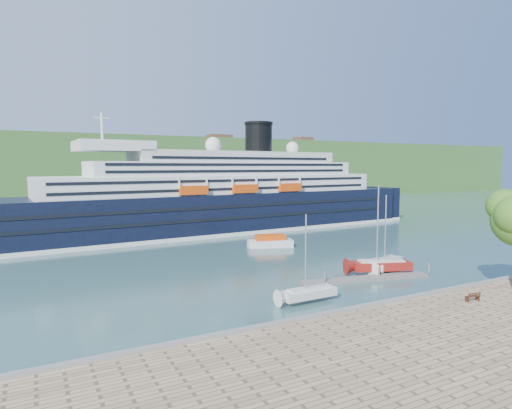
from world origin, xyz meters
name	(u,v)px	position (x,y,z in m)	size (l,w,h in m)	color
ground	(415,307)	(0.00, 0.00, 0.00)	(400.00, 400.00, 0.00)	#2A4B4A
far_hillside	(124,169)	(0.00, 145.00, 12.00)	(400.00, 50.00, 24.00)	#316126
quay_coping	(417,296)	(0.00, -0.20, 1.15)	(220.00, 0.50, 0.30)	slate
cruise_ship	(213,176)	(0.44, 52.11, 11.34)	(100.97, 14.70, 22.67)	black
park_bench	(472,296)	(3.60, -3.36, 1.46)	(1.44, 0.59, 0.93)	#492414
floating_pontoon	(366,279)	(2.43, 9.54, 0.18)	(15.88, 1.94, 0.35)	gray
sailboat_white_near	(309,260)	(-8.04, 6.03, 4.16)	(6.45, 1.79, 8.33)	silver
sailboat_red	(382,232)	(6.08, 10.88, 5.24)	(8.11, 2.25, 10.48)	maroon
sailboat_white_far	(387,235)	(7.96, 11.93, 4.65)	(7.20, 2.00, 9.30)	silver
tender_launch	(270,241)	(2.65, 32.75, 1.03)	(7.45, 2.55, 2.06)	#D9450C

